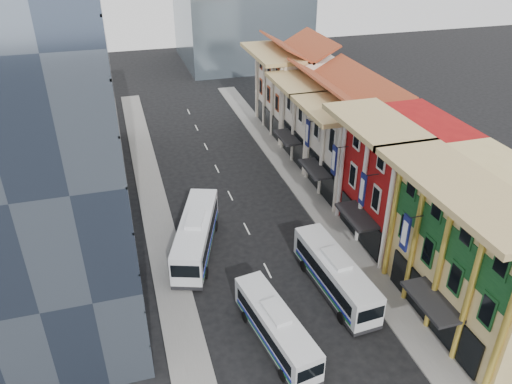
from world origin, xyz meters
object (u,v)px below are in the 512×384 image
object	(u,v)px
shophouse_tan	(490,254)
bus_right	(335,274)
bus_left_near	(276,327)
bus_left_far	(196,234)
office_tower	(32,117)

from	to	relation	value
shophouse_tan	bus_right	world-z (taller)	shophouse_tan
bus_left_near	bus_left_far	xyz separation A→B (m)	(-3.50, 12.98, 0.32)
shophouse_tan	bus_left_far	bearing A→B (deg)	143.02
shophouse_tan	bus_left_far	world-z (taller)	shophouse_tan
shophouse_tan	office_tower	distance (m)	35.19
bus_left_near	bus_left_far	world-z (taller)	bus_left_far
office_tower	shophouse_tan	bearing A→B (deg)	-24.30
office_tower	bus_left_far	distance (m)	17.44
bus_left_far	bus_right	distance (m)	13.38
shophouse_tan	bus_left_far	size ratio (longest dim) A/B	1.17
office_tower	bus_right	world-z (taller)	office_tower
office_tower	bus_left_far	world-z (taller)	office_tower
office_tower	bus_left_near	size ratio (longest dim) A/B	3.02
office_tower	bus_left_far	xyz separation A→B (m)	(11.50, 0.69, -13.09)
bus_left_far	shophouse_tan	bearing A→B (deg)	-18.03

